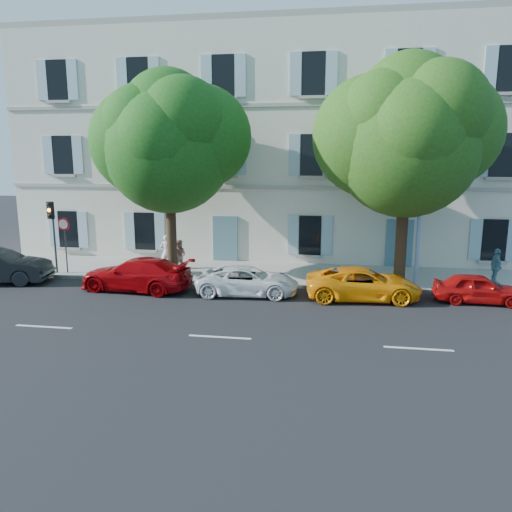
% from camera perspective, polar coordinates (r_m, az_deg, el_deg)
% --- Properties ---
extents(ground, '(90.00, 90.00, 0.00)m').
position_cam_1_polar(ground, '(19.57, -1.45, -5.16)').
color(ground, black).
extents(sidewalk, '(36.00, 4.50, 0.15)m').
position_cam_1_polar(sidewalk, '(23.79, 0.52, -1.95)').
color(sidewalk, '#A09E96').
rests_on(sidewalk, ground).
extents(kerb, '(36.00, 0.16, 0.16)m').
position_cam_1_polar(kerb, '(21.71, -0.35, -3.25)').
color(kerb, '#9E998E').
rests_on(kerb, ground).
extents(building, '(28.00, 7.00, 12.00)m').
position_cam_1_polar(building, '(28.84, 2.30, 12.27)').
color(building, beige).
rests_on(building, ground).
extents(car_red_coupe, '(4.87, 2.34, 1.37)m').
position_cam_1_polar(car_red_coupe, '(21.55, -13.52, -2.03)').
color(car_red_coupe, '#9F0408').
rests_on(car_red_coupe, ground).
extents(car_white_coupe, '(4.28, 2.18, 1.16)m').
position_cam_1_polar(car_white_coupe, '(20.31, -0.97, -2.84)').
color(car_white_coupe, white).
rests_on(car_white_coupe, ground).
extents(car_yellow_supercar, '(4.64, 2.43, 1.25)m').
position_cam_1_polar(car_yellow_supercar, '(20.11, 12.18, -3.12)').
color(car_yellow_supercar, '#FF970A').
rests_on(car_yellow_supercar, ground).
extents(car_red_hatchback, '(3.36, 1.44, 1.13)m').
position_cam_1_polar(car_red_hatchback, '(21.04, 24.06, -3.40)').
color(car_red_hatchback, '#B10B0A').
rests_on(car_red_hatchback, ground).
extents(tree_left, '(5.73, 5.73, 8.88)m').
position_cam_1_polar(tree_left, '(22.84, -9.95, 11.97)').
color(tree_left, '#3A2819').
rests_on(tree_left, sidewalk).
extents(tree_right, '(5.93, 5.93, 9.13)m').
position_cam_1_polar(tree_right, '(21.50, 16.85, 12.08)').
color(tree_right, '#3A2819').
rests_on(tree_right, sidewalk).
extents(traffic_light, '(0.30, 0.38, 3.36)m').
position_cam_1_polar(traffic_light, '(24.84, -22.29, 3.64)').
color(traffic_light, '#383A3D').
rests_on(traffic_light, sidewalk).
extents(road_sign, '(0.60, 0.11, 2.61)m').
position_cam_1_polar(road_sign, '(24.87, -21.04, 2.45)').
color(road_sign, '#383A3D').
rests_on(road_sign, sidewalk).
extents(street_lamp, '(0.27, 1.76, 8.27)m').
position_cam_1_polar(street_lamp, '(21.44, 18.53, 8.84)').
color(street_lamp, '#7293BF').
rests_on(street_lamp, sidewalk).
extents(pedestrian_a, '(0.64, 0.45, 1.66)m').
position_cam_1_polar(pedestrian_a, '(24.62, -10.18, 0.48)').
color(pedestrian_a, silver).
rests_on(pedestrian_a, sidewalk).
extents(pedestrian_b, '(0.79, 0.64, 1.56)m').
position_cam_1_polar(pedestrian_b, '(23.74, -8.82, -0.00)').
color(pedestrian_b, tan).
rests_on(pedestrian_b, sidewalk).
extents(pedestrian_c, '(0.49, 0.95, 1.56)m').
position_cam_1_polar(pedestrian_c, '(23.61, 25.75, -1.09)').
color(pedestrian_c, teal).
rests_on(pedestrian_c, sidewalk).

